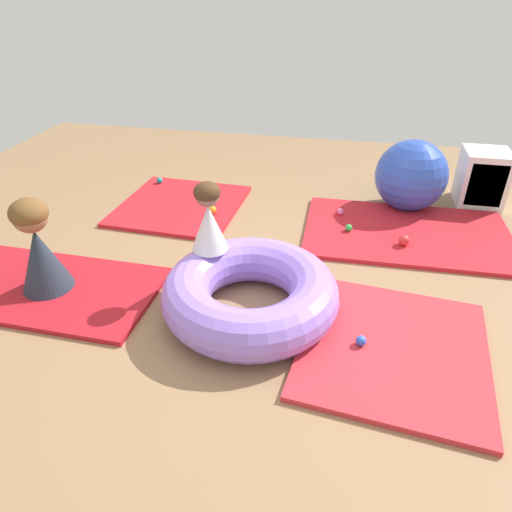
# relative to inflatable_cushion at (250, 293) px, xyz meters

# --- Properties ---
(ground_plane) EXTENTS (8.00, 8.00, 0.00)m
(ground_plane) POSITION_rel_inflatable_cushion_xyz_m (0.01, 0.12, -0.17)
(ground_plane) COLOR #93704C
(gym_mat_far_left) EXTENTS (1.24, 1.28, 0.04)m
(gym_mat_far_left) POSITION_rel_inflatable_cushion_xyz_m (-1.07, 1.54, -0.15)
(gym_mat_far_left) COLOR red
(gym_mat_far_left) RESTS_ON ground
(gym_mat_near_right) EXTENTS (1.87, 1.20, 0.04)m
(gym_mat_near_right) POSITION_rel_inflatable_cushion_xyz_m (1.18, 1.41, -0.15)
(gym_mat_near_right) COLOR red
(gym_mat_near_right) RESTS_ON ground
(gym_mat_far_right) EXTENTS (1.29, 1.37, 0.04)m
(gym_mat_far_right) POSITION_rel_inflatable_cushion_xyz_m (0.98, -0.20, -0.15)
(gym_mat_far_right) COLOR red
(gym_mat_far_right) RESTS_ON ground
(gym_mat_near_left) EXTENTS (1.66, 0.94, 0.04)m
(gym_mat_near_left) POSITION_rel_inflatable_cushion_xyz_m (-1.56, -0.05, -0.15)
(gym_mat_near_left) COLOR #B21923
(gym_mat_near_left) RESTS_ON ground
(inflatable_cushion) EXTENTS (1.24, 1.24, 0.34)m
(inflatable_cushion) POSITION_rel_inflatable_cushion_xyz_m (0.00, 0.00, 0.00)
(inflatable_cushion) COLOR #9975EA
(inflatable_cushion) RESTS_ON ground
(child_in_white) EXTENTS (0.35, 0.35, 0.52)m
(child_in_white) POSITION_rel_inflatable_cushion_xyz_m (-0.36, 0.26, 0.43)
(child_in_white) COLOR white
(child_in_white) RESTS_ON inflatable_cushion
(adult_seated) EXTENTS (0.42, 0.42, 0.73)m
(adult_seated) POSITION_rel_inflatable_cushion_xyz_m (-1.56, -0.05, 0.22)
(adult_seated) COLOR #232D3D
(adult_seated) RESTS_ON gym_mat_near_left
(play_ball_yellow) EXTENTS (0.08, 0.08, 0.08)m
(play_ball_yellow) POSITION_rel_inflatable_cushion_xyz_m (1.20, 1.86, -0.09)
(play_ball_yellow) COLOR yellow
(play_ball_yellow) RESTS_ON gym_mat_near_right
(play_ball_green) EXTENTS (0.07, 0.07, 0.07)m
(play_ball_green) POSITION_rel_inflatable_cushion_xyz_m (0.64, 1.30, -0.10)
(play_ball_green) COLOR green
(play_ball_green) RESTS_ON gym_mat_near_right
(play_ball_teal) EXTENTS (0.07, 0.07, 0.07)m
(play_ball_teal) POSITION_rel_inflatable_cushion_xyz_m (-1.48, 2.02, -0.10)
(play_ball_teal) COLOR teal
(play_ball_teal) RESTS_ON gym_mat_far_left
(play_ball_orange) EXTENTS (0.08, 0.08, 0.08)m
(play_ball_orange) POSITION_rel_inflatable_cushion_xyz_m (-0.68, 1.39, -0.09)
(play_ball_orange) COLOR orange
(play_ball_orange) RESTS_ON gym_mat_far_left
(play_ball_blue) EXTENTS (0.07, 0.07, 0.07)m
(play_ball_blue) POSITION_rel_inflatable_cushion_xyz_m (0.77, -0.23, -0.10)
(play_ball_blue) COLOR blue
(play_ball_blue) RESTS_ON gym_mat_far_right
(play_ball_pink) EXTENTS (0.07, 0.07, 0.07)m
(play_ball_pink) POSITION_rel_inflatable_cushion_xyz_m (0.55, 1.62, -0.10)
(play_ball_pink) COLOR pink
(play_ball_pink) RESTS_ON gym_mat_near_right
(play_ball_red) EXTENTS (0.10, 0.10, 0.10)m
(play_ball_red) POSITION_rel_inflatable_cushion_xyz_m (1.12, 1.14, -0.08)
(play_ball_red) COLOR red
(play_ball_red) RESTS_ON gym_mat_near_right
(exercise_ball_large) EXTENTS (0.71, 0.71, 0.71)m
(exercise_ball_large) POSITION_rel_inflatable_cushion_xyz_m (1.20, 2.00, 0.18)
(exercise_ball_large) COLOR blue
(exercise_ball_large) RESTS_ON ground
(storage_cube) EXTENTS (0.44, 0.44, 0.56)m
(storage_cube) POSITION_rel_inflatable_cushion_xyz_m (1.94, 2.26, 0.11)
(storage_cube) COLOR white
(storage_cube) RESTS_ON ground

